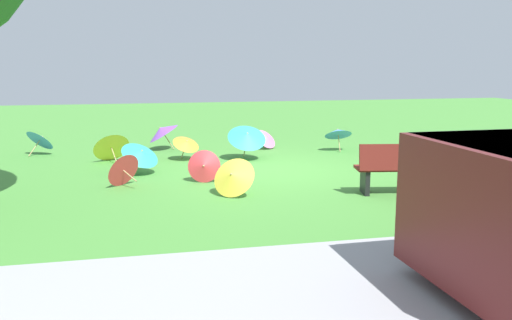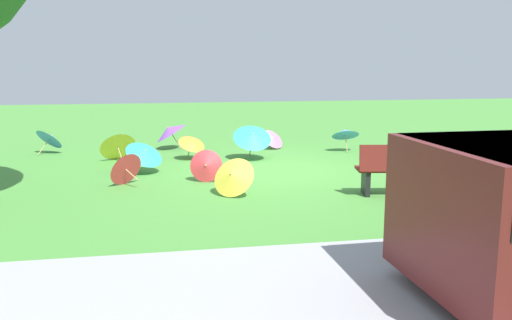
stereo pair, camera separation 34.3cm
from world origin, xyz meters
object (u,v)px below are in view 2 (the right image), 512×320
park_bench (405,169)px  parasol_red_1 (206,166)px  parasol_blue_0 (50,138)px  parasol_pink_0 (274,138)px  parasol_yellow_1 (232,176)px  parasol_orange_0 (496,151)px  parasol_teal_1 (145,152)px  parasol_orange_1 (192,142)px  parasol_purple_1 (169,130)px  parasol_yellow_0 (117,145)px  parasol_red_2 (124,168)px  parasol_teal_0 (252,136)px  parasol_blue_1 (345,133)px

park_bench → parasol_red_1: 3.65m
parasol_blue_0 → parasol_pink_0: 5.67m
parasol_red_1 → parasol_yellow_1: 1.23m
parasol_orange_0 → parasol_teal_1: bearing=-9.8°
parasol_teal_1 → parasol_orange_1: size_ratio=1.27×
parasol_purple_1 → parasol_yellow_0: size_ratio=0.93×
parasol_purple_1 → parasol_red_1: parasol_purple_1 is taller
parasol_pink_0 → parasol_red_1: parasol_red_1 is taller
parasol_orange_0 → parasol_pink_0: bearing=-45.2°
parasol_blue_0 → parasol_teal_1: size_ratio=0.88×
parasol_pink_0 → parasol_red_2: size_ratio=1.04×
park_bench → parasol_purple_1: bearing=-57.0°
park_bench → parasol_teal_0: bearing=-63.5°
parasol_yellow_1 → parasol_red_2: (1.87, -1.19, -0.02)m
parasol_blue_1 → parasol_teal_1: parasol_teal_1 is taller
parasol_red_2 → parasol_yellow_1: bearing=147.6°
parasol_teal_0 → parasol_teal_1: parasol_teal_0 is taller
parasol_teal_0 → parasol_yellow_1: size_ratio=0.99×
parasol_pink_0 → parasol_blue_0: bearing=-3.4°
park_bench → parasol_red_1: size_ratio=2.48×
park_bench → parasol_pink_0: (1.11, -5.40, -0.18)m
parasol_blue_1 → parasol_teal_0: bearing=17.7°
parasol_blue_0 → parasol_red_2: size_ratio=1.21×
parasol_blue_0 → parasol_blue_1: parasol_blue_1 is taller
parasol_teal_1 → parasol_red_1: 1.56m
parasol_teal_1 → parasol_orange_0: (-7.14, 1.23, 0.01)m
parasol_purple_1 → parasol_yellow_1: bearing=99.7°
parasol_purple_1 → parasol_teal_1: bearing=79.4°
parasol_teal_0 → parasol_red_1: (1.29, 2.20, -0.25)m
parasol_teal_0 → parasol_red_1: parasol_teal_0 is taller
parasol_red_1 → parasol_yellow_1: bearing=106.1°
parasol_pink_0 → parasol_orange_0: size_ratio=0.84×
parasol_pink_0 → parasol_yellow_0: bearing=14.8°
parasol_orange_0 → parasol_red_2: (7.51, -0.19, -0.11)m
park_bench → parasol_orange_0: (-2.75, -1.51, -0.02)m
parasol_teal_0 → parasol_red_2: 3.58m
parasol_teal_0 → parasol_yellow_1: (0.95, 3.38, -0.22)m
parasol_yellow_0 → parasol_yellow_1: parasol_yellow_0 is taller
parasol_yellow_0 → parasol_orange_0: bearing=160.0°
parasol_yellow_0 → parasol_orange_1: parasol_yellow_0 is taller
parasol_blue_0 → parasol_yellow_1: 6.50m
parasol_blue_1 → parasol_orange_1: parasol_blue_1 is taller
parasol_teal_1 → parasol_yellow_1: (-1.50, 2.23, -0.08)m
parasol_red_1 → parasol_red_2: (1.53, -0.00, 0.02)m
parasol_blue_1 → parasol_orange_0: bearing=123.6°
parasol_blue_0 → parasol_blue_1: size_ratio=1.25×
parasol_red_1 → parasol_yellow_1: size_ratio=0.73×
parasol_purple_1 → parasol_orange_0: parasol_orange_0 is taller
parasol_pink_0 → parasol_purple_1: bearing=-9.6°
parasol_teal_0 → parasol_pink_0: size_ratio=1.16×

